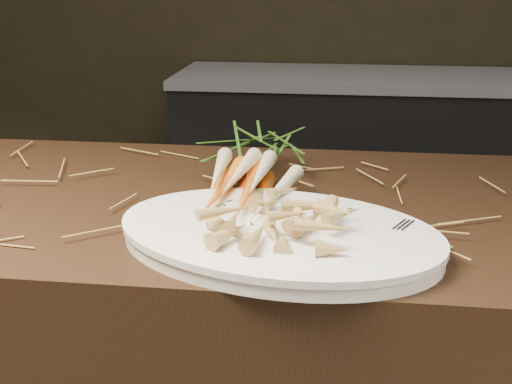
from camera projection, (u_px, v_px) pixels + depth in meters
The scene contains 6 objects.
back_counter at pixel (372, 163), 3.03m from camera, with size 1.82×0.62×0.84m.
straw_bedding at pixel (265, 195), 1.14m from camera, with size 1.40×0.60×0.02m, color olive, non-canonical shape.
root_veg_bunch at pixel (252, 164), 1.20m from camera, with size 0.18×0.49×0.09m.
serving_platter at pixel (278, 238), 0.95m from camera, with size 0.48×0.32×0.03m, color white, non-canonical shape.
roasted_veg_heap at pixel (278, 213), 0.93m from camera, with size 0.24×0.17×0.05m, color #A77F44, non-canonical shape.
serving_fork at pixel (393, 252), 0.87m from camera, with size 0.02×0.18×0.00m, color silver.
Camera 1 is at (0.12, -0.77, 1.29)m, focal length 45.00 mm.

